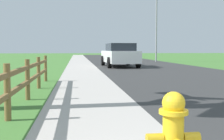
{
  "coord_description": "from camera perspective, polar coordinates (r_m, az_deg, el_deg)",
  "views": [
    {
      "loc": [
        -1.31,
        -0.66,
        1.19
      ],
      "look_at": [
        -0.5,
        5.99,
        0.71
      ],
      "focal_mm": 46.57,
      "sensor_mm": 36.0,
      "label": 1
    }
  ],
  "objects": [
    {
      "name": "curb_concrete",
      "position": [
        27.74,
        -10.48,
        1.6
      ],
      "size": [
        6.0,
        66.0,
        0.01
      ],
      "primitive_type": "cube",
      "color": "#B2AAA2",
      "rests_on": "ground"
    },
    {
      "name": "grass_verge",
      "position": [
        27.87,
        -13.56,
        1.57
      ],
      "size": [
        5.0,
        66.0,
        0.0
      ],
      "primitive_type": "cube",
      "color": "#427531",
      "rests_on": "ground"
    },
    {
      "name": "street_lamp",
      "position": [
        27.61,
        8.92,
        10.18
      ],
      "size": [
        1.17,
        0.2,
        7.03
      ],
      "color": "gray",
      "rests_on": "ground"
    },
    {
      "name": "road_asphalt",
      "position": [
        28.1,
        2.87,
        1.69
      ],
      "size": [
        7.0,
        66.0,
        0.01
      ],
      "primitive_type": "cube",
      "color": "#323232",
      "rests_on": "ground"
    },
    {
      "name": "parked_suv_white",
      "position": [
        19.72,
        1.49,
        3.0
      ],
      "size": [
        2.22,
        5.05,
        1.57
      ],
      "color": "white",
      "rests_on": "ground"
    },
    {
      "name": "rail_fence",
      "position": [
        6.04,
        -17.78,
        -2.1
      ],
      "size": [
        0.11,
        10.04,
        0.96
      ],
      "color": "brown",
      "rests_on": "ground"
    },
    {
      "name": "fire_hydrant",
      "position": [
        2.55,
        11.98,
        -13.27
      ],
      "size": [
        0.46,
        0.39,
        0.83
      ],
      "color": "yellow",
      "rests_on": "ground"
    },
    {
      "name": "ground_plane",
      "position": [
        25.72,
        -4.06,
        1.45
      ],
      "size": [
        120.0,
        120.0,
        0.0
      ],
      "primitive_type": "plane",
      "color": "#427531"
    }
  ]
}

